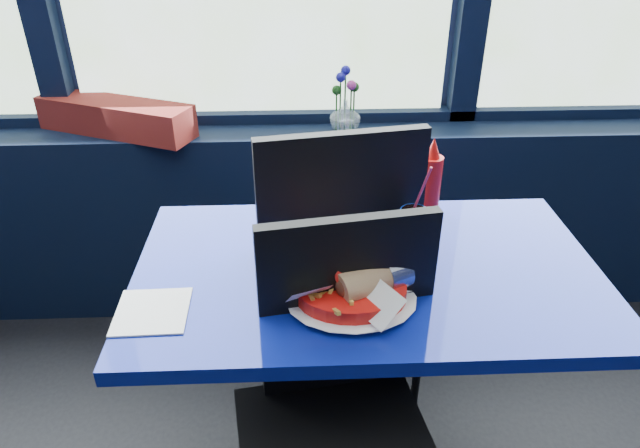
% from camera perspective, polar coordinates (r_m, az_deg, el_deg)
% --- Properties ---
extents(window_sill, '(5.00, 0.26, 0.80)m').
position_cam_1_polar(window_sill, '(2.40, -5.14, 0.58)').
color(window_sill, black).
rests_on(window_sill, ground).
extents(near_table, '(1.20, 0.70, 0.75)m').
position_cam_1_polar(near_table, '(1.60, 4.47, -9.64)').
color(near_table, black).
rests_on(near_table, ground).
extents(chair_near_front, '(0.51, 0.51, 0.98)m').
position_cam_1_polar(chair_near_front, '(1.40, 2.15, -16.93)').
color(chair_near_front, black).
rests_on(chair_near_front, ground).
extents(chair_near_back, '(0.56, 0.56, 1.07)m').
position_cam_1_polar(chair_near_back, '(1.78, 2.40, -2.97)').
color(chair_near_back, black).
rests_on(chair_near_back, ground).
extents(planter_box, '(0.62, 0.38, 0.12)m').
position_cam_1_polar(planter_box, '(2.29, -19.73, 10.06)').
color(planter_box, maroon).
rests_on(planter_box, window_sill).
extents(flower_vase, '(0.14, 0.14, 0.24)m').
position_cam_1_polar(flower_vase, '(2.17, 2.53, 11.08)').
color(flower_vase, silver).
rests_on(flower_vase, window_sill).
extents(food_basket, '(0.28, 0.26, 0.10)m').
position_cam_1_polar(food_basket, '(1.34, 3.43, -6.73)').
color(food_basket, red).
rests_on(food_basket, near_table).
extents(ketchup_bottle, '(0.06, 0.06, 0.24)m').
position_cam_1_polar(ketchup_bottle, '(1.70, 10.95, 4.22)').
color(ketchup_bottle, red).
rests_on(ketchup_bottle, near_table).
extents(soda_cup, '(0.08, 0.08, 0.26)m').
position_cam_1_polar(soda_cup, '(1.53, 9.29, -0.56)').
color(soda_cup, '#0D2F95').
rests_on(soda_cup, near_table).
extents(napkin, '(0.17, 0.17, 0.00)m').
position_cam_1_polar(napkin, '(1.39, -16.45, -8.38)').
color(napkin, white).
rests_on(napkin, near_table).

